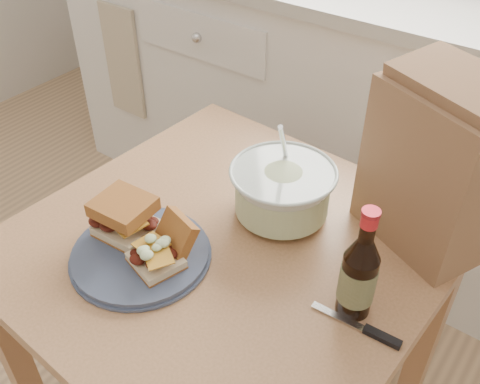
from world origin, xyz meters
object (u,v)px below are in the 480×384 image
Objects in this scene: dining_table at (227,273)px; coleslaw_bowl at (282,193)px; plate at (141,254)px; beer_bottle at (359,275)px; paper_bag at (437,170)px.

coleslaw_bowl is at bearing 75.54° from dining_table.
plate is 1.20× the size of coleslaw_bowl.
beer_bottle reaches higher than dining_table.
dining_table is at bearing 52.73° from plate.
paper_bag reaches higher than plate.
beer_bottle is (0.25, -0.14, 0.03)m from coleslaw_bowl.
plate reaches higher than dining_table.
plate is at bearing -176.86° from beer_bottle.
coleslaw_bowl is at bearing -131.96° from paper_bag.
coleslaw_bowl reaches higher than dining_table.
beer_bottle is (0.40, 0.14, 0.08)m from plate.
paper_bag reaches higher than dining_table.
beer_bottle is at bearing 18.80° from plate.
plate is 0.43m from beer_bottle.
coleslaw_bowl is (0.15, 0.28, 0.05)m from plate.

